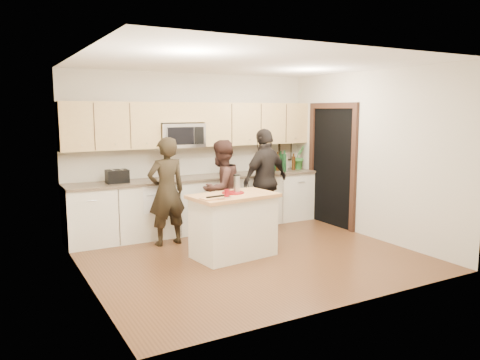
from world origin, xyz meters
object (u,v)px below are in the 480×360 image
island (233,225)px  woman_left (167,191)px  woman_center (221,189)px  toaster (117,176)px  woman_right (265,180)px

island → woman_left: 1.26m
woman_left → woman_center: (0.94, 0.00, -0.04)m
island → woman_left: woman_left is taller
woman_left → woman_center: 0.94m
island → toaster: bearing=121.2°
island → woman_left: bearing=114.0°
toaster → woman_center: size_ratio=0.21×
woman_left → toaster: bearing=-46.0°
woman_center → woman_right: size_ratio=0.90×
woman_left → island: bearing=116.3°
woman_center → woman_left: bearing=-21.9°
toaster → woman_center: 1.66m
toaster → woman_left: woman_left is taller
toaster → woman_left: 0.84m
toaster → woman_right: size_ratio=0.19×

